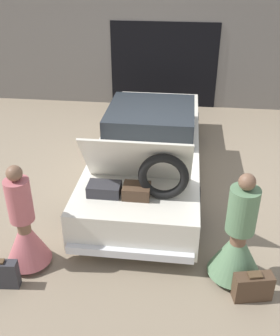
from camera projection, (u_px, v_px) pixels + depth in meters
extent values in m
plane|color=#7F705B|center=(149.00, 174.00, 7.60)|extent=(40.00, 40.00, 0.00)
cube|color=slate|center=(164.00, 53.00, 10.25)|extent=(12.00, 0.12, 2.80)
cube|color=black|center=(164.00, 65.00, 10.34)|extent=(2.80, 0.02, 2.20)
cube|color=silver|center=(149.00, 152.00, 7.36)|extent=(1.81, 5.09, 0.59)
cube|color=#1E2328|center=(151.00, 119.00, 7.37)|extent=(1.59, 1.63, 0.47)
cylinder|color=black|center=(119.00, 124.00, 8.88)|extent=(0.18, 0.68, 0.68)
cylinder|color=black|center=(193.00, 127.00, 8.71)|extent=(0.18, 0.68, 0.68)
cylinder|color=black|center=(87.00, 201.00, 6.20)|extent=(0.18, 0.68, 0.68)
cylinder|color=black|center=(193.00, 208.00, 6.02)|extent=(0.18, 0.68, 0.68)
cube|color=silver|center=(129.00, 253.00, 5.23)|extent=(1.72, 0.10, 0.12)
cube|color=silver|center=(137.00, 161.00, 5.53)|extent=(1.54, 0.64, 0.89)
cube|color=#2D2D33|center=(104.00, 189.00, 5.54)|extent=(0.46, 0.29, 0.17)
cube|color=#473323|center=(137.00, 191.00, 5.49)|extent=(0.38, 0.31, 0.18)
torus|color=black|center=(163.00, 177.00, 5.32)|extent=(0.70, 0.12, 0.70)
cylinder|color=brown|center=(27.00, 242.00, 5.29)|extent=(0.18, 0.18, 0.75)
cone|color=#B25B60|center=(26.00, 240.00, 5.27)|extent=(0.61, 0.61, 0.67)
cylinder|color=#B25B60|center=(19.00, 201.00, 4.96)|extent=(0.32, 0.32, 0.59)
sphere|color=brown|center=(14.00, 173.00, 4.76)|extent=(0.20, 0.20, 0.20)
cylinder|color=brown|center=(236.00, 253.00, 5.08)|extent=(0.20, 0.20, 0.76)
cone|color=#567A56|center=(236.00, 251.00, 5.06)|extent=(0.70, 0.70, 0.69)
cylinder|color=#567A56|center=(243.00, 210.00, 4.74)|extent=(0.37, 0.37, 0.60)
sphere|color=brown|center=(247.00, 182.00, 4.54)|extent=(0.21, 0.21, 0.21)
cube|color=#2D2D33|center=(0.00, 274.00, 5.01)|extent=(0.47, 0.18, 0.39)
cube|color=#473323|center=(253.00, 287.00, 4.84)|extent=(0.50, 0.28, 0.36)
cube|color=#4C3823|center=(255.00, 275.00, 4.74)|extent=(0.19, 0.14, 0.02)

